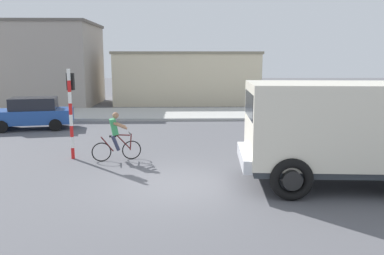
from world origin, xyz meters
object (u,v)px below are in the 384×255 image
car_white_mid (360,116)px  truck_foreground (342,128)px  car_red_near (32,113)px  cyclist (116,136)px  traffic_light_pole (71,101)px

car_white_mid → truck_foreground: bearing=-117.8°
car_red_near → car_white_mid: bearing=-4.8°
cyclist → traffic_light_pole: (-1.61, 0.37, 1.20)m
cyclist → car_white_mid: size_ratio=0.41×
cyclist → traffic_light_pole: bearing=167.2°
cyclist → traffic_light_pole: size_ratio=0.54×
truck_foreground → cyclist: (-6.75, 2.89, -0.80)m
traffic_light_pole → car_red_near: (-3.69, 5.97, -1.25)m
truck_foreground → traffic_light_pole: size_ratio=1.74×
car_red_near → car_white_mid: same height
traffic_light_pole → car_white_mid: 13.39m
car_red_near → truck_foreground: bearing=-37.4°
traffic_light_pole → car_white_mid: traffic_light_pole is taller
cyclist → car_red_near: size_ratio=0.40×
traffic_light_pole → cyclist: bearing=-12.8°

